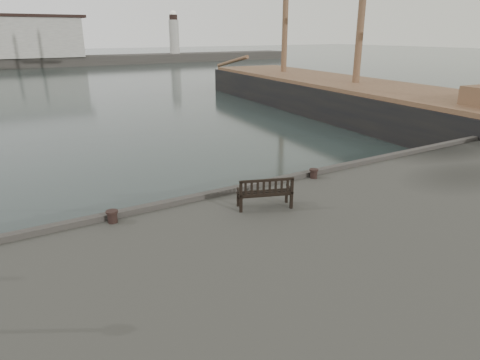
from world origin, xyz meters
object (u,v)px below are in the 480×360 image
object	(u,v)px
bollard_right	(314,174)
bollard_left	(112,217)
tall_ship_main	(353,106)
bench	(265,198)

from	to	relation	value
bollard_right	bollard_left	bearing A→B (deg)	180.00
bollard_right	tall_ship_main	bearing A→B (deg)	40.24
bollard_right	bench	bearing A→B (deg)	-156.63
bollard_right	tall_ship_main	world-z (taller)	tall_ship_main
bench	bollard_left	distance (m)	4.83
bollard_left	tall_ship_main	distance (m)	29.74
bollard_right	tall_ship_main	size ratio (longest dim) A/B	0.01
bollard_right	tall_ship_main	xyz separation A→B (m)	(17.69, 14.97, -0.93)
bollard_left	bollard_right	size ratio (longest dim) A/B	1.03
bench	tall_ship_main	world-z (taller)	tall_ship_main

